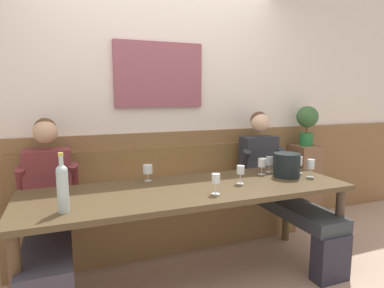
{
  "coord_description": "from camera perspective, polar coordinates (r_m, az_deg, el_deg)",
  "views": [
    {
      "loc": [
        -0.86,
        -2.08,
        1.45
      ],
      "look_at": [
        0.13,
        0.45,
        1.04
      ],
      "focal_mm": 30.5,
      "sensor_mm": 36.0,
      "label": 1
    }
  ],
  "objects": [
    {
      "name": "ice_bucket",
      "position": [
        2.91,
        16.23,
        -3.55
      ],
      "size": [
        0.22,
        0.22,
        0.2
      ],
      "primitive_type": "cylinder",
      "color": "black",
      "rests_on": "dining_table"
    },
    {
      "name": "room_wall_back",
      "position": [
        3.28,
        -6.21,
        7.7
      ],
      "size": [
        6.8,
        0.12,
        2.8
      ],
      "color": "silver",
      "rests_on": "ground"
    },
    {
      "name": "wood_wainscot_panel",
      "position": [
        3.35,
        -5.73,
        -7.19
      ],
      "size": [
        6.8,
        0.03,
        1.08
      ],
      "primitive_type": "cube",
      "color": "brown",
      "rests_on": "ground"
    },
    {
      "name": "corner_pedestal",
      "position": [
        4.01,
        18.97,
        -6.48
      ],
      "size": [
        0.28,
        0.28,
        0.88
      ],
      "primitive_type": "cube",
      "color": "brown",
      "rests_on": "ground"
    },
    {
      "name": "wine_glass_center_front",
      "position": [
        3.05,
        13.37,
        -3.08
      ],
      "size": [
        0.06,
        0.06,
        0.14
      ],
      "color": "silver",
      "rests_on": "dining_table"
    },
    {
      "name": "wine_glass_by_bottle",
      "position": [
        2.31,
        4.2,
        -6.27
      ],
      "size": [
        0.06,
        0.06,
        0.15
      ],
      "color": "silver",
      "rests_on": "dining_table"
    },
    {
      "name": "person_center_right_seat",
      "position": [
        2.69,
        -23.9,
        -10.22
      ],
      "size": [
        0.47,
        1.24,
        1.27
      ],
      "color": "#263434",
      "rests_on": "ground"
    },
    {
      "name": "wine_glass_center_rear",
      "position": [
        2.95,
        12.15,
        -3.36
      ],
      "size": [
        0.07,
        0.07,
        0.14
      ],
      "color": "silver",
      "rests_on": "dining_table"
    },
    {
      "name": "wine_glass_mid_left",
      "position": [
        3.07,
        18.19,
        -3.0
      ],
      "size": [
        0.07,
        0.07,
        0.15
      ],
      "color": "silver",
      "rests_on": "dining_table"
    },
    {
      "name": "person_left_seat",
      "position": [
        3.26,
        14.89,
        -6.58
      ],
      "size": [
        0.48,
        1.23,
        1.28
      ],
      "color": "#272634",
      "rests_on": "ground"
    },
    {
      "name": "wine_bottle_clear_water",
      "position": [
        2.1,
        -21.7,
        -6.92
      ],
      "size": [
        0.07,
        0.07,
        0.36
      ],
      "color": "#ACC1C2",
      "rests_on": "dining_table"
    },
    {
      "name": "potted_plant",
      "position": [
        3.89,
        19.49,
        3.82
      ],
      "size": [
        0.24,
        0.24,
        0.45
      ],
      "color": "#256E37",
      "rests_on": "corner_pedestal"
    },
    {
      "name": "wine_glass_right_end",
      "position": [
        3.16,
        14.72,
        -2.55
      ],
      "size": [
        0.07,
        0.07,
        0.14
      ],
      "color": "silver",
      "rests_on": "dining_table"
    },
    {
      "name": "wine_glass_mid_right",
      "position": [
        2.6,
        8.49,
        -4.67
      ],
      "size": [
        0.06,
        0.06,
        0.15
      ],
      "color": "silver",
      "rests_on": "dining_table"
    },
    {
      "name": "wine_glass_near_bucket",
      "position": [
        2.95,
        20.06,
        -3.41
      ],
      "size": [
        0.06,
        0.06,
        0.16
      ],
      "color": "silver",
      "rests_on": "dining_table"
    },
    {
      "name": "wall_bench",
      "position": [
        3.24,
        -4.63,
        -12.58
      ],
      "size": [
        2.76,
        0.42,
        0.94
      ],
      "color": "brown",
      "rests_on": "ground"
    },
    {
      "name": "dining_table",
      "position": [
        2.51,
        -0.28,
        -9.33
      ],
      "size": [
        2.46,
        0.81,
        0.75
      ],
      "color": "#493822",
      "rests_on": "ground"
    },
    {
      "name": "wine_glass_left_end",
      "position": [
        2.69,
        -7.75,
        -4.52
      ],
      "size": [
        0.08,
        0.08,
        0.13
      ],
      "color": "silver",
      "rests_on": "dining_table"
    }
  ]
}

